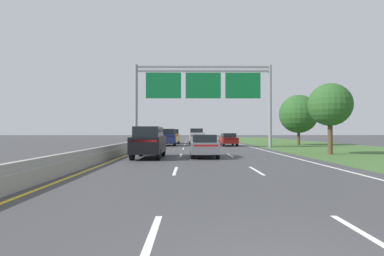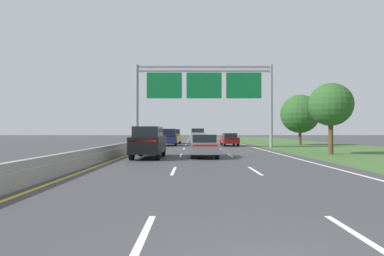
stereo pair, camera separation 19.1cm
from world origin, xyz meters
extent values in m
plane|color=#3D3D3F|center=(0.00, 35.00, 0.00)|extent=(220.00, 220.00, 0.00)
cube|color=white|center=(-1.85, 1.50, 0.00)|extent=(0.14, 3.00, 0.01)
cube|color=white|center=(-1.85, 10.50, 0.00)|extent=(0.14, 3.00, 0.01)
cube|color=white|center=(-1.85, 19.50, 0.00)|extent=(0.14, 3.00, 0.01)
cube|color=white|center=(-1.85, 28.50, 0.00)|extent=(0.14, 3.00, 0.01)
cube|color=white|center=(-1.85, 37.50, 0.00)|extent=(0.14, 3.00, 0.01)
cube|color=white|center=(-1.85, 46.50, 0.00)|extent=(0.14, 3.00, 0.01)
cube|color=white|center=(-1.85, 55.50, 0.00)|extent=(0.14, 3.00, 0.01)
cube|color=white|center=(-1.85, 64.50, 0.00)|extent=(0.14, 3.00, 0.01)
cube|color=white|center=(-1.85, 73.50, 0.00)|extent=(0.14, 3.00, 0.01)
cube|color=white|center=(-1.85, 82.50, 0.00)|extent=(0.14, 3.00, 0.01)
cube|color=white|center=(1.85, 1.50, 0.00)|extent=(0.14, 3.00, 0.01)
cube|color=white|center=(1.85, 10.50, 0.00)|extent=(0.14, 3.00, 0.01)
cube|color=white|center=(1.85, 19.50, 0.00)|extent=(0.14, 3.00, 0.01)
cube|color=white|center=(1.85, 28.50, 0.00)|extent=(0.14, 3.00, 0.01)
cube|color=white|center=(1.85, 37.50, 0.00)|extent=(0.14, 3.00, 0.01)
cube|color=white|center=(1.85, 46.50, 0.00)|extent=(0.14, 3.00, 0.01)
cube|color=white|center=(1.85, 55.50, 0.00)|extent=(0.14, 3.00, 0.01)
cube|color=white|center=(1.85, 64.50, 0.00)|extent=(0.14, 3.00, 0.01)
cube|color=white|center=(1.85, 73.50, 0.00)|extent=(0.14, 3.00, 0.01)
cube|color=white|center=(1.85, 82.50, 0.00)|extent=(0.14, 3.00, 0.01)
cube|color=white|center=(5.90, 35.00, 0.00)|extent=(0.16, 106.00, 0.01)
cube|color=gold|center=(-5.90, 35.00, 0.00)|extent=(0.16, 106.00, 0.01)
cube|color=#3D602D|center=(13.95, 35.00, 0.01)|extent=(14.00, 110.00, 0.02)
cube|color=#99968E|center=(-6.60, 35.00, 0.28)|extent=(0.60, 110.00, 0.55)
cube|color=#99968E|center=(-6.60, 35.00, 0.70)|extent=(0.25, 110.00, 0.30)
cylinder|color=gray|center=(-7.05, 30.12, 4.55)|extent=(0.36, 0.36, 9.10)
cylinder|color=gray|center=(7.65, 30.12, 4.55)|extent=(0.36, 0.36, 9.10)
cube|color=gray|center=(0.30, 30.12, 8.88)|extent=(14.70, 0.24, 0.20)
cube|color=gray|center=(0.30, 30.12, 8.43)|extent=(14.70, 0.24, 0.20)
cube|color=#0C602D|center=(-4.03, 29.94, 6.80)|extent=(3.83, 0.12, 2.80)
cube|color=#0C602D|center=(0.30, 29.94, 6.80)|extent=(3.83, 0.12, 2.80)
cube|color=#0C602D|center=(4.63, 29.94, 6.80)|extent=(3.83, 0.12, 2.80)
cube|color=#B2B5BA|center=(-0.22, 39.06, 0.92)|extent=(2.08, 5.43, 1.00)
cube|color=black|center=(-0.23, 39.91, 1.81)|extent=(1.75, 1.93, 0.78)
cube|color=#B21414|center=(-0.18, 36.41, 1.22)|extent=(1.68, 0.11, 0.12)
cube|color=#B2B5BA|center=(-0.19, 37.34, 1.52)|extent=(2.03, 1.97, 0.20)
cylinder|color=black|center=(-1.10, 40.89, 0.42)|extent=(0.31, 0.84, 0.84)
cylinder|color=black|center=(0.60, 40.91, 0.42)|extent=(0.31, 0.84, 0.84)
cylinder|color=black|center=(-1.04, 37.22, 0.42)|extent=(0.31, 0.84, 0.84)
cylinder|color=black|center=(0.66, 37.24, 0.42)|extent=(0.31, 0.84, 0.84)
cube|color=#161E47|center=(-3.88, 35.21, 0.91)|extent=(2.03, 4.75, 1.05)
cube|color=black|center=(-3.87, 35.06, 1.77)|extent=(1.72, 3.04, 0.68)
cube|color=#B21414|center=(-3.81, 32.90, 1.22)|extent=(1.60, 0.12, 0.12)
cylinder|color=black|center=(-4.74, 36.79, 0.38)|extent=(0.28, 0.77, 0.76)
cylinder|color=black|center=(-3.10, 36.83, 0.38)|extent=(0.28, 0.77, 0.76)
cylinder|color=black|center=(-4.65, 33.59, 0.38)|extent=(0.28, 0.77, 0.76)
cylinder|color=black|center=(-3.01, 33.64, 0.38)|extent=(0.28, 0.77, 0.76)
cube|color=maroon|center=(3.65, 34.76, 0.69)|extent=(1.93, 4.45, 0.72)
cube|color=black|center=(3.65, 34.71, 1.31)|extent=(1.62, 2.34, 0.52)
cube|color=#B21414|center=(3.70, 32.60, 0.91)|extent=(1.53, 0.12, 0.12)
cylinder|color=black|center=(2.81, 36.23, 0.33)|extent=(0.24, 0.67, 0.66)
cylinder|color=black|center=(4.41, 36.27, 0.33)|extent=(0.24, 0.67, 0.66)
cylinder|color=black|center=(2.89, 33.24, 0.33)|extent=(0.24, 0.67, 0.66)
cylinder|color=black|center=(4.49, 33.28, 0.33)|extent=(0.24, 0.67, 0.66)
cube|color=black|center=(-3.94, 17.27, 0.91)|extent=(1.97, 4.73, 1.05)
cube|color=black|center=(-3.94, 17.12, 1.77)|extent=(1.68, 3.02, 0.68)
cube|color=#B21414|center=(-3.97, 14.96, 1.22)|extent=(1.60, 0.10, 0.12)
cylinder|color=black|center=(-4.74, 18.88, 0.38)|extent=(0.27, 0.76, 0.76)
cylinder|color=black|center=(-3.10, 18.86, 0.38)|extent=(0.27, 0.76, 0.76)
cylinder|color=black|center=(-4.78, 15.68, 0.38)|extent=(0.27, 0.76, 0.76)
cylinder|color=black|center=(-3.14, 15.66, 0.38)|extent=(0.27, 0.76, 0.76)
cube|color=#A38438|center=(-3.64, 42.38, 0.91)|extent=(2.01, 4.74, 1.05)
cube|color=black|center=(-3.64, 42.23, 1.77)|extent=(1.70, 3.04, 0.68)
cube|color=#B21414|center=(-3.59, 40.07, 1.22)|extent=(1.60, 0.12, 0.12)
cylinder|color=black|center=(-4.50, 43.95, 0.38)|extent=(0.28, 0.77, 0.76)
cylinder|color=black|center=(-2.86, 43.99, 0.38)|extent=(0.28, 0.77, 0.76)
cylinder|color=black|center=(-4.42, 40.76, 0.38)|extent=(0.28, 0.77, 0.76)
cylinder|color=black|center=(-2.78, 40.80, 0.38)|extent=(0.28, 0.77, 0.76)
cube|color=slate|center=(-0.20, 17.85, 0.69)|extent=(1.86, 4.42, 0.72)
cube|color=black|center=(-0.20, 17.80, 1.31)|extent=(1.59, 2.31, 0.52)
cube|color=#B21414|center=(-0.18, 15.69, 0.91)|extent=(1.53, 0.09, 0.12)
cylinder|color=black|center=(-1.01, 19.34, 0.33)|extent=(0.23, 0.66, 0.66)
cylinder|color=black|center=(0.59, 19.36, 0.33)|extent=(0.23, 0.66, 0.66)
cylinder|color=black|center=(-0.98, 16.35, 0.33)|extent=(0.23, 0.66, 0.66)
cylinder|color=black|center=(0.62, 16.37, 0.33)|extent=(0.23, 0.66, 0.66)
cylinder|color=#4C3823|center=(9.73, 20.27, 1.28)|extent=(0.36, 0.36, 2.55)
sphere|color=#285623|center=(9.73, 20.27, 3.88)|extent=(3.32, 3.32, 3.32)
cylinder|color=#4C3823|center=(13.03, 36.41, 1.04)|extent=(0.36, 0.36, 2.08)
sphere|color=#285623|center=(13.03, 36.41, 4.07)|extent=(4.98, 4.98, 4.98)
camera|label=1|loc=(-1.21, -3.52, 1.80)|focal=28.80mm
camera|label=2|loc=(-1.01, -3.52, 1.80)|focal=28.80mm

